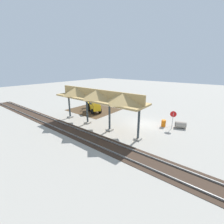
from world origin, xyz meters
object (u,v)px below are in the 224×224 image
Objects in this scene: concrete_pipe at (180,125)px; traffic_barrel at (164,123)px; backhoe at (94,105)px; stop_sign at (173,116)px.

traffic_barrel reaches higher than concrete_pipe.
backhoe is at bearing 4.37° from traffic_barrel.
concrete_pipe is 2.07m from traffic_barrel.
traffic_barrel is at bearing 24.82° from concrete_pipe.
traffic_barrel is (1.88, 0.87, 0.02)m from concrete_pipe.
backhoe is 5.81× the size of traffic_barrel.
stop_sign is 13.05m from backhoe.
concrete_pipe is (-13.80, -1.78, -0.84)m from backhoe.
backhoe is (13.01, 0.88, -0.40)m from stop_sign.
stop_sign is 2.56× the size of traffic_barrel.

